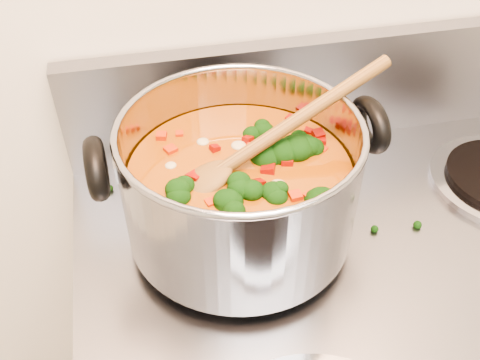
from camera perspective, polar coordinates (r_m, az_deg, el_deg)
name	(u,v)px	position (r m, az deg, el deg)	size (l,w,h in m)	color
stockpot	(240,183)	(0.61, -0.03, -0.37)	(0.32, 0.27, 0.16)	#9B9BA2
wooden_spoon	(253,149)	(0.59, 1.39, 3.31)	(0.27, 0.11, 0.11)	brown
cooktop_crumbs	(297,227)	(0.67, 6.11, -4.98)	(0.38, 0.32, 0.01)	black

